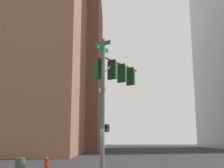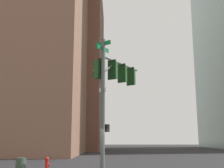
# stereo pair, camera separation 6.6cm
# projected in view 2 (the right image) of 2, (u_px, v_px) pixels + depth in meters

# --- Properties ---
(signal_pole_assembly) EXTENTS (2.73, 3.72, 7.46)m
(signal_pole_assembly) POSITION_uv_depth(u_px,v_px,m) (112.00, 84.00, 16.34)
(signal_pole_assembly) COLOR #4C514C
(signal_pole_assembly) RESTS_ON ground_plane
(fire_hydrant) EXTENTS (0.34, 0.26, 0.87)m
(fire_hydrant) POSITION_uv_depth(u_px,v_px,m) (47.00, 163.00, 17.92)
(fire_hydrant) COLOR red
(fire_hydrant) RESTS_ON ground_plane
(litter_bin) EXTENTS (0.56, 0.56, 0.95)m
(litter_bin) POSITION_uv_depth(u_px,v_px,m) (21.00, 167.00, 15.73)
(litter_bin) COLOR #384738
(litter_bin) RESTS_ON ground_plane
(building_brick_midblock) EXTENTS (16.90, 19.25, 30.97)m
(building_brick_midblock) POSITION_uv_depth(u_px,v_px,m) (59.00, 70.00, 56.82)
(building_brick_midblock) COLOR brown
(building_brick_midblock) RESTS_ON ground_plane
(building_brick_farside) EXTENTS (18.11, 17.88, 31.40)m
(building_brick_farside) POSITION_uv_depth(u_px,v_px,m) (22.00, 80.00, 66.62)
(building_brick_farside) COLOR brown
(building_brick_farside) RESTS_ON ground_plane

